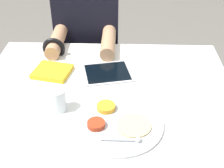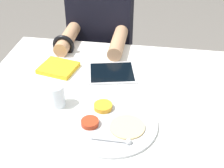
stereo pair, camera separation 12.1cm
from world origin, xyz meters
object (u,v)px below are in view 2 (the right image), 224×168
red_notebook (58,68)px  drinking_glass (57,96)px  tablet_device (112,73)px  person_diner (101,51)px  thali_tray (111,123)px

red_notebook → drinking_glass: bearing=-73.7°
red_notebook → tablet_device: size_ratio=0.74×
person_diner → drinking_glass: person_diner is taller
thali_tray → drinking_glass: drinking_glass is taller
red_notebook → person_diner: 0.50m
thali_tray → red_notebook: (-0.29, 0.32, 0.00)m
tablet_device → drinking_glass: drinking_glass is taller
tablet_device → person_diner: 0.50m
tablet_device → drinking_glass: size_ratio=2.74×
thali_tray → drinking_glass: 0.24m
red_notebook → drinking_glass: (0.07, -0.25, 0.04)m
red_notebook → thali_tray: bearing=-47.8°
thali_tray → person_diner: (-0.19, 0.78, -0.15)m
person_diner → drinking_glass: size_ratio=14.00×
thali_tray → person_diner: bearing=103.3°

